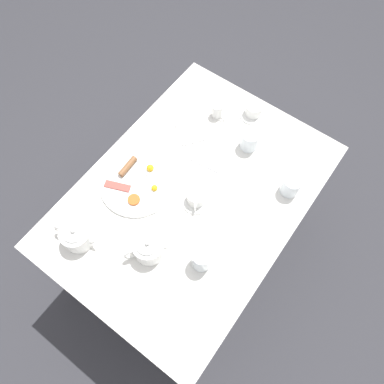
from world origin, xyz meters
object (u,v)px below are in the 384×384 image
object	(u,v)px
teacup_with_saucer_left	(254,110)
wine_glass_spare	(291,186)
spoon_for_tea	(245,185)
breakfast_plate	(137,182)
teapot_far	(148,248)
water_glass_short	(249,140)
creamer_jug	(218,110)
water_glass_tall	(202,259)
knife_by_plate	(290,148)
teapot_near	(77,236)
napkin_folded	(190,132)
fork_by_plate	(207,166)
teacup_with_saucer_right	(196,198)

from	to	relation	value
teacup_with_saucer_left	wine_glass_spare	world-z (taller)	wine_glass_spare
spoon_for_tea	breakfast_plate	bearing A→B (deg)	-145.28
teapot_far	water_glass_short	bearing A→B (deg)	28.75
teacup_with_saucer_left	creamer_jug	size ratio (longest dim) A/B	1.64
water_glass_tall	knife_by_plate	bearing A→B (deg)	88.61
water_glass_tall	creamer_jug	distance (m)	0.70
breakfast_plate	water_glass_tall	world-z (taller)	water_glass_tall
teapot_near	teacup_with_saucer_left	world-z (taller)	teapot_near
breakfast_plate	wine_glass_spare	xyz separation A→B (m)	(0.53, 0.35, 0.04)
napkin_folded	teacup_with_saucer_left	bearing A→B (deg)	55.82
teapot_near	teacup_with_saucer_left	size ratio (longest dim) A/B	1.49
water_glass_tall	fork_by_plate	world-z (taller)	water_glass_tall
wine_glass_spare	creamer_jug	world-z (taller)	wine_glass_spare
creamer_jug	teacup_with_saucer_right	bearing A→B (deg)	-66.64
teapot_far	breakfast_plate	bearing A→B (deg)	81.69
teapot_far	napkin_folded	world-z (taller)	teapot_far
creamer_jug	water_glass_tall	bearing A→B (deg)	-60.34
teapot_far	wine_glass_spare	distance (m)	0.63
teacup_with_saucer_right	napkin_folded	size ratio (longest dim) A/B	0.81
teapot_near	teacup_with_saucer_right	size ratio (longest dim) A/B	1.49
creamer_jug	teacup_with_saucer_left	bearing A→B (deg)	38.77
wine_glass_spare	creamer_jug	distance (m)	0.48
teapot_far	fork_by_plate	size ratio (longest dim) A/B	1.06
wine_glass_spare	creamer_jug	size ratio (longest dim) A/B	1.13
teapot_near	water_glass_short	xyz separation A→B (m)	(0.30, 0.76, -0.00)
teapot_far	teacup_with_saucer_right	distance (m)	0.29
teacup_with_saucer_right	spoon_for_tea	xyz separation A→B (m)	(0.13, 0.18, -0.03)
teacup_with_saucer_right	breakfast_plate	bearing A→B (deg)	-161.70
teacup_with_saucer_right	knife_by_plate	size ratio (longest dim) A/B	0.67
water_glass_tall	spoon_for_tea	xyz separation A→B (m)	(-0.04, 0.38, -0.05)
teapot_far	knife_by_plate	size ratio (longest dim) A/B	0.89
teapot_near	knife_by_plate	size ratio (longest dim) A/B	1.00
teapot_near	creamer_jug	distance (m)	0.82
wine_glass_spare	napkin_folded	world-z (taller)	wine_glass_spare
breakfast_plate	teapot_near	bearing A→B (deg)	-94.01
napkin_folded	fork_by_plate	bearing A→B (deg)	-31.27
water_glass_tall	breakfast_plate	bearing A→B (deg)	164.28
breakfast_plate	teapot_near	world-z (taller)	teapot_near
water_glass_tall	water_glass_short	bearing A→B (deg)	104.27
water_glass_short	napkin_folded	bearing A→B (deg)	-159.37
teapot_near	teacup_with_saucer_right	distance (m)	0.49
breakfast_plate	napkin_folded	bearing A→B (deg)	85.70
wine_glass_spare	knife_by_plate	bearing A→B (deg)	118.47
creamer_jug	fork_by_plate	distance (m)	0.28
water_glass_tall	teapot_far	bearing A→B (deg)	-155.78
fork_by_plate	water_glass_short	bearing A→B (deg)	65.42
teapot_far	teacup_with_saucer_left	size ratio (longest dim) A/B	1.33
teapot_near	napkin_folded	distance (m)	0.67
water_glass_tall	wine_glass_spare	xyz separation A→B (m)	(0.11, 0.47, -0.01)
fork_by_plate	knife_by_plate	xyz separation A→B (m)	(0.24, 0.29, 0.00)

